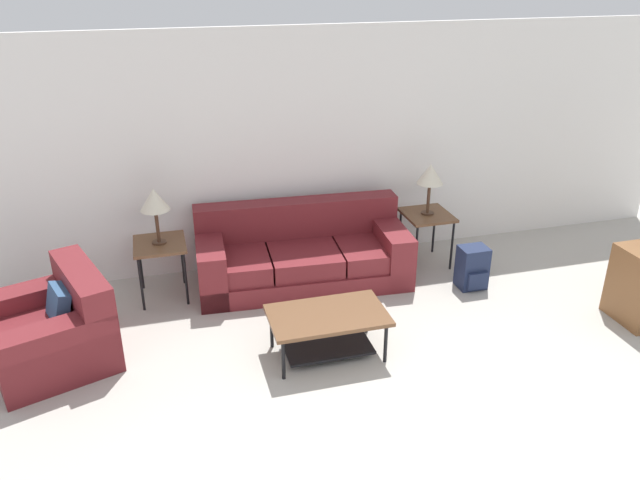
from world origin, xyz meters
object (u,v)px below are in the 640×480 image
object	(u,v)px
table_lamp_left	(154,201)
table_lamp_right	(430,175)
side_table_left	(160,249)
armchair	(54,330)
coffee_table	(328,324)
backpack	(472,268)
side_table_right	(427,219)
couch	(302,256)

from	to	relation	value
table_lamp_left	table_lamp_right	xyz separation A→B (m)	(2.92, 0.00, 0.00)
side_table_left	armchair	bearing A→B (deg)	-137.10
coffee_table	table_lamp_left	xyz separation A→B (m)	(-1.34, 1.46, 0.75)
side_table_left	backpack	xyz separation A→B (m)	(3.16, -0.67, -0.32)
coffee_table	side_table_right	size ratio (longest dim) A/B	1.68
armchair	coffee_table	size ratio (longest dim) A/B	1.27
side_table_right	side_table_left	bearing A→B (deg)	180.00
coffee_table	table_lamp_left	world-z (taller)	table_lamp_left
table_lamp_left	couch	bearing A→B (deg)	-1.49
couch	table_lamp_left	distance (m)	1.65
table_lamp_left	table_lamp_right	distance (m)	2.92
couch	table_lamp_right	bearing A→B (deg)	1.50
side_table_right	table_lamp_right	xyz separation A→B (m)	(0.00, -0.00, 0.51)
armchair	coffee_table	distance (m)	2.36
side_table_right	table_lamp_right	world-z (taller)	table_lamp_right
couch	armchair	world-z (taller)	couch
side_table_right	table_lamp_right	distance (m)	0.51
couch	table_lamp_right	distance (m)	1.65
backpack	side_table_right	bearing A→B (deg)	109.76
couch	armchair	xyz separation A→B (m)	(-2.42, -0.85, -0.01)
side_table_left	backpack	distance (m)	3.25
coffee_table	table_lamp_right	bearing A→B (deg)	42.63
couch	armchair	size ratio (longest dim) A/B	1.76
table_lamp_left	coffee_table	bearing A→B (deg)	-47.42
side_table_left	table_lamp_left	bearing A→B (deg)	-63.43
couch	backpack	distance (m)	1.81
coffee_table	table_lamp_left	distance (m)	2.11
armchair	side_table_left	xyz separation A→B (m)	(0.95, 0.89, 0.26)
side_table_left	backpack	world-z (taller)	side_table_left
side_table_left	backpack	size ratio (longest dim) A/B	1.32
table_lamp_left	side_table_left	bearing A→B (deg)	116.57
coffee_table	backpack	xyz separation A→B (m)	(1.82, 0.78, -0.08)
coffee_table	table_lamp_left	size ratio (longest dim) A/B	1.77
armchair	backpack	bearing A→B (deg)	2.97
coffee_table	backpack	world-z (taller)	backpack
coffee_table	table_lamp_right	world-z (taller)	table_lamp_right
side_table_right	backpack	size ratio (longest dim) A/B	1.32
side_table_left	table_lamp_right	xyz separation A→B (m)	(2.92, -0.00, 0.51)
armchair	table_lamp_right	xyz separation A→B (m)	(3.87, 0.89, 0.77)
coffee_table	side_table_right	xyz separation A→B (m)	(1.58, 1.46, 0.24)
table_lamp_right	table_lamp_left	bearing A→B (deg)	180.00
armchair	table_lamp_left	bearing A→B (deg)	42.90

